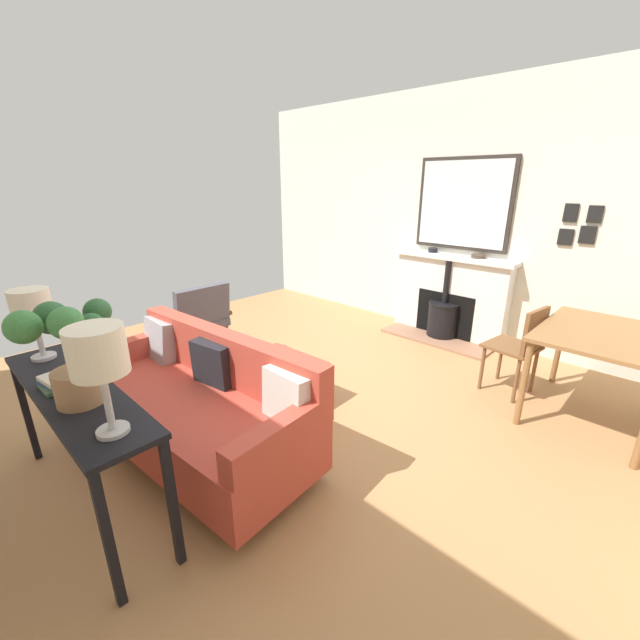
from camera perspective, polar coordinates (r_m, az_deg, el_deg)
The scene contains 17 objects.
ground_plane at distance 3.70m, azimuth -4.54°, elevation -10.60°, with size 5.09×5.75×0.01m, color #A87A4C.
wall_left at distance 5.26m, azimuth 16.72°, elevation 14.13°, with size 0.12×5.75×2.87m, color silver.
fireplace at distance 5.12m, azimuth 17.89°, elevation 2.55°, with size 0.59×1.47×1.01m.
mirror_over_mantel at distance 5.03m, azimuth 19.85°, elevation 15.37°, with size 0.04×1.11×1.03m.
mantel_bowl_near at distance 5.13m, azimuth 15.90°, elevation 9.66°, with size 0.12×0.12×0.05m.
mantel_bowl_far at distance 4.89m, azimuth 21.77°, elevation 8.53°, with size 0.16×0.16×0.04m.
sofa at distance 2.97m, azimuth -17.21°, elevation -11.57°, with size 0.94×1.93×0.82m.
ottoman at distance 3.53m, azimuth -5.63°, elevation -7.96°, with size 0.57×0.69×0.36m.
armchair_accent at distance 4.45m, azimuth -17.30°, elevation 0.43°, with size 0.68×0.60×0.83m.
console_table at distance 2.61m, azimuth -31.53°, elevation -10.37°, with size 0.35×1.53×0.77m.
table_lamp_near_end at distance 2.99m, azimuth -36.01°, elevation 1.35°, with size 0.22×0.22×0.45m.
table_lamp_far_end at distance 1.90m, azimuth -29.25°, elevation -4.36°, with size 0.23×0.23×0.50m.
potted_plant at distance 2.29m, azimuth -32.43°, elevation -3.19°, with size 0.49×0.39×0.54m.
book_stack at distance 2.63m, azimuth -32.41°, elevation -7.08°, with size 0.28×0.24×0.06m.
dining_table at distance 3.76m, azimuth 35.59°, elevation -2.78°, with size 1.09×0.86×0.75m.
dining_chair_near_fireplace at distance 3.90m, azimuth 26.95°, elevation -3.02°, with size 0.45×0.45×0.83m.
photo_gallery_row at distance 4.69m, azimuth 33.20°, elevation 11.32°, with size 0.02×0.33×0.40m.
Camera 1 is at (2.12, 2.41, 1.83)m, focal length 22.30 mm.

